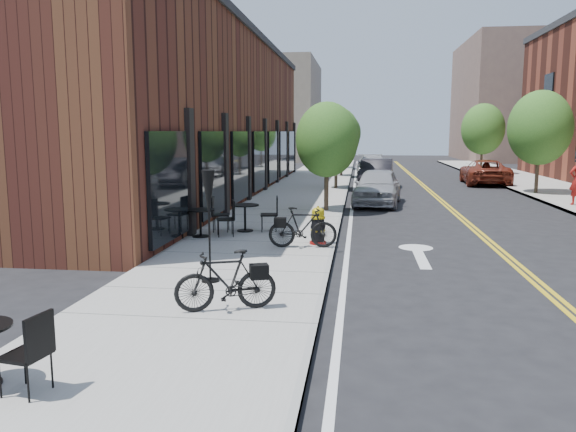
{
  "coord_description": "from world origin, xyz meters",
  "views": [
    {
      "loc": [
        0.56,
        -10.83,
        2.89
      ],
      "look_at": [
        -1.03,
        1.6,
        1.0
      ],
      "focal_mm": 35.0,
      "sensor_mm": 36.0,
      "label": 1
    }
  ],
  "objects_px": {
    "bicycle_left": "(226,280)",
    "parked_car_c": "(372,166)",
    "bistro_set_c": "(245,214)",
    "parked_car_b": "(376,174)",
    "bistro_set_b": "(200,219)",
    "parked_car_a": "(377,187)",
    "parked_car_far": "(485,172)",
    "patio_umbrella": "(209,202)",
    "fire_hydrant": "(318,226)",
    "bicycle_right": "(303,227)"
  },
  "relations": [
    {
      "from": "bistro_set_b",
      "to": "parked_car_c",
      "type": "distance_m",
      "value": 23.33
    },
    {
      "from": "parked_car_b",
      "to": "parked_car_c",
      "type": "distance_m",
      "value": 7.82
    },
    {
      "from": "parked_car_c",
      "to": "parked_car_far",
      "type": "bearing_deg",
      "value": -42.31
    },
    {
      "from": "bicycle_left",
      "to": "fire_hydrant",
      "type": "bearing_deg",
      "value": 149.58
    },
    {
      "from": "bicycle_left",
      "to": "patio_umbrella",
      "type": "bearing_deg",
      "value": -176.67
    },
    {
      "from": "bistro_set_b",
      "to": "bistro_set_c",
      "type": "distance_m",
      "value": 1.41
    },
    {
      "from": "fire_hydrant",
      "to": "parked_car_far",
      "type": "xyz_separation_m",
      "value": [
        7.84,
        18.32,
        0.11
      ]
    },
    {
      "from": "bicycle_right",
      "to": "parked_car_a",
      "type": "relative_size",
      "value": 0.38
    },
    {
      "from": "bicycle_right",
      "to": "bistro_set_c",
      "type": "xyz_separation_m",
      "value": [
        -1.83,
        2.04,
        0.0
      ]
    },
    {
      "from": "bistro_set_b",
      "to": "parked_car_a",
      "type": "height_order",
      "value": "parked_car_a"
    },
    {
      "from": "parked_car_b",
      "to": "bistro_set_c",
      "type": "bearing_deg",
      "value": -101.77
    },
    {
      "from": "parked_car_b",
      "to": "parked_car_a",
      "type": "bearing_deg",
      "value": -86.97
    },
    {
      "from": "bistro_set_c",
      "to": "parked_car_b",
      "type": "relative_size",
      "value": 0.41
    },
    {
      "from": "parked_car_a",
      "to": "parked_car_b",
      "type": "relative_size",
      "value": 0.94
    },
    {
      "from": "parked_car_b",
      "to": "bicycle_left",
      "type": "bearing_deg",
      "value": -93.59
    },
    {
      "from": "bistro_set_c",
      "to": "parked_car_a",
      "type": "height_order",
      "value": "parked_car_a"
    },
    {
      "from": "bistro_set_c",
      "to": "parked_car_b",
      "type": "bearing_deg",
      "value": 65.45
    },
    {
      "from": "bistro_set_b",
      "to": "fire_hydrant",
      "type": "bearing_deg",
      "value": -27.6
    },
    {
      "from": "bistro_set_b",
      "to": "parked_car_far",
      "type": "xyz_separation_m",
      "value": [
        11.0,
        17.77,
        0.08
      ]
    },
    {
      "from": "parked_car_b",
      "to": "patio_umbrella",
      "type": "bearing_deg",
      "value": -96.26
    },
    {
      "from": "patio_umbrella",
      "to": "parked_car_b",
      "type": "xyz_separation_m",
      "value": [
        3.59,
        19.3,
        -0.86
      ]
    },
    {
      "from": "bistro_set_b",
      "to": "patio_umbrella",
      "type": "relative_size",
      "value": 0.88
    },
    {
      "from": "fire_hydrant",
      "to": "bicycle_left",
      "type": "distance_m",
      "value": 5.52
    },
    {
      "from": "bistro_set_c",
      "to": "parked_car_c",
      "type": "bearing_deg",
      "value": 71.19
    },
    {
      "from": "bistro_set_b",
      "to": "parked_car_b",
      "type": "distance_m",
      "value": 15.79
    },
    {
      "from": "bicycle_right",
      "to": "bistro_set_b",
      "type": "relative_size",
      "value": 0.9
    },
    {
      "from": "patio_umbrella",
      "to": "bicycle_right",
      "type": "bearing_deg",
      "value": 66.93
    },
    {
      "from": "bistro_set_b",
      "to": "patio_umbrella",
      "type": "xyz_separation_m",
      "value": [
        1.43,
        -4.33,
        1.01
      ]
    },
    {
      "from": "bistro_set_b",
      "to": "parked_car_c",
      "type": "bearing_deg",
      "value": 60.0
    },
    {
      "from": "bicycle_left",
      "to": "bistro_set_c",
      "type": "xyz_separation_m",
      "value": [
        -1.13,
        6.97,
        0.01
      ]
    },
    {
      "from": "bistro_set_b",
      "to": "parked_car_b",
      "type": "bearing_deg",
      "value": 53.75
    },
    {
      "from": "parked_car_a",
      "to": "parked_car_far",
      "type": "relative_size",
      "value": 0.87
    },
    {
      "from": "bistro_set_b",
      "to": "parked_car_a",
      "type": "xyz_separation_m",
      "value": [
        4.87,
        8.22,
        0.12
      ]
    },
    {
      "from": "fire_hydrant",
      "to": "bistro_set_b",
      "type": "bearing_deg",
      "value": 178.15
    },
    {
      "from": "patio_umbrella",
      "to": "parked_car_far",
      "type": "xyz_separation_m",
      "value": [
        9.57,
        22.11,
        -0.93
      ]
    },
    {
      "from": "fire_hydrant",
      "to": "parked_car_c",
      "type": "xyz_separation_m",
      "value": [
        1.8,
        23.34,
        0.13
      ]
    },
    {
      "from": "bicycle_left",
      "to": "parked_car_c",
      "type": "height_order",
      "value": "parked_car_c"
    },
    {
      "from": "fire_hydrant",
      "to": "bicycle_right",
      "type": "distance_m",
      "value": 0.59
    },
    {
      "from": "patio_umbrella",
      "to": "parked_car_c",
      "type": "relative_size",
      "value": 0.43
    },
    {
      "from": "bicycle_left",
      "to": "parked_car_b",
      "type": "xyz_separation_m",
      "value": [
        2.89,
        20.94,
        0.15
      ]
    },
    {
      "from": "bistro_set_c",
      "to": "bistro_set_b",
      "type": "bearing_deg",
      "value": -143.76
    },
    {
      "from": "parked_car_far",
      "to": "patio_umbrella",
      "type": "bearing_deg",
      "value": 69.88
    },
    {
      "from": "bicycle_right",
      "to": "parked_car_a",
      "type": "distance_m",
      "value": 9.49
    },
    {
      "from": "parked_car_a",
      "to": "parked_car_c",
      "type": "distance_m",
      "value": 14.57
    },
    {
      "from": "bistro_set_b",
      "to": "parked_car_far",
      "type": "bearing_deg",
      "value": 40.53
    },
    {
      "from": "bistro_set_c",
      "to": "bicycle_left",
      "type": "bearing_deg",
      "value": -89.32
    },
    {
      "from": "patio_umbrella",
      "to": "parked_car_far",
      "type": "relative_size",
      "value": 0.42
    },
    {
      "from": "parked_car_a",
      "to": "parked_car_c",
      "type": "height_order",
      "value": "parked_car_a"
    },
    {
      "from": "fire_hydrant",
      "to": "bicycle_right",
      "type": "xyz_separation_m",
      "value": [
        -0.33,
        -0.49,
        0.04
      ]
    },
    {
      "from": "bicycle_right",
      "to": "parked_car_c",
      "type": "distance_m",
      "value": 23.93
    }
  ]
}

